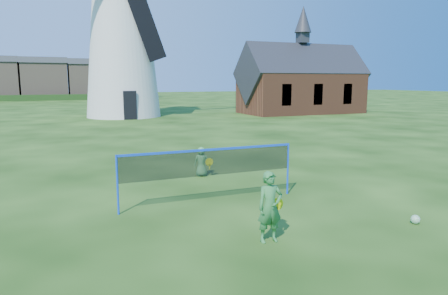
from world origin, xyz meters
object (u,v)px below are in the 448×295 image
badminton_net (210,163)px  player_girl (270,207)px  chapel (301,84)px  play_ball (415,219)px  player_boy (202,162)px  windmill (121,39)px

badminton_net → player_girl: badminton_net is taller
chapel → play_ball: bearing=-118.5°
player_boy → play_ball: 7.34m
player_girl → play_ball: (3.75, -0.39, -0.65)m
windmill → chapel: size_ratio=1.66×
badminton_net → player_girl: bearing=-86.3°
chapel → badminton_net: 33.35m
player_boy → play_ball: player_boy is taller
windmill → player_girl: 32.93m
badminton_net → player_boy: size_ratio=4.79×
player_girl → badminton_net: bearing=96.7°
windmill → chapel: bearing=-8.5°
windmill → badminton_net: bearing=-94.6°
windmill → player_boy: (-1.44, -25.96, -6.64)m
windmill → player_boy: bearing=-93.2°
play_ball → badminton_net: bearing=138.9°
player_girl → player_boy: 6.32m
player_boy → badminton_net: bearing=88.5°
windmill → player_girl: (-2.13, -32.23, -6.41)m
player_girl → player_boy: bearing=86.6°
player_girl → chapel: bearing=58.9°
player_girl → play_ball: 3.83m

